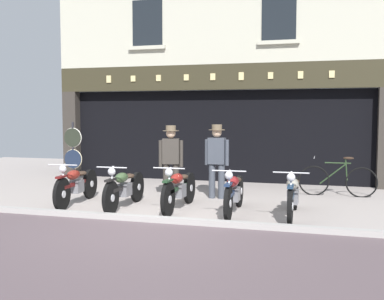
{
  "coord_description": "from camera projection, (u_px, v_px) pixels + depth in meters",
  "views": [
    {
      "loc": [
        2.91,
        -7.56,
        1.92
      ],
      "look_at": [
        0.01,
        2.77,
        1.09
      ],
      "focal_mm": 43.24,
      "sensor_mm": 36.0,
      "label": 1
    }
  ],
  "objects": [
    {
      "name": "advert_board_near",
      "position": [
        261.0,
        125.0,
        12.91
      ],
      "size": [
        0.73,
        0.03,
        0.94
      ],
      "color": "silver"
    },
    {
      "name": "shop_facade",
      "position": [
        228.0,
        123.0,
        14.82
      ],
      "size": [
        9.78,
        4.42,
        5.91
      ],
      "color": "black",
      "rests_on": "ground"
    },
    {
      "name": "shopkeeper_center",
      "position": [
        217.0,
        157.0,
        10.5
      ],
      "size": [
        0.56,
        0.37,
        1.69
      ],
      "rotation": [
        0.0,
        0.0,
        3.12
      ],
      "color": "#3D424C",
      "rests_on": "ground"
    },
    {
      "name": "salesman_left",
      "position": [
        171.0,
        158.0,
        10.56
      ],
      "size": [
        0.55,
        0.37,
        1.66
      ],
      "rotation": [
        0.0,
        0.0,
        3.37
      ],
      "color": "#38332D",
      "rests_on": "ground"
    },
    {
      "name": "motorcycle_right",
      "position": [
        293.0,
        194.0,
        8.63
      ],
      "size": [
        0.62,
        2.04,
        0.92
      ],
      "rotation": [
        0.0,
        0.0,
        3.14
      ],
      "color": "black",
      "rests_on": "ground"
    },
    {
      "name": "motorcycle_center",
      "position": [
        179.0,
        188.0,
        9.27
      ],
      "size": [
        0.62,
        2.07,
        0.92
      ],
      "rotation": [
        0.0,
        0.0,
        3.13
      ],
      "color": "black",
      "rests_on": "ground"
    },
    {
      "name": "leaning_bicycle",
      "position": [
        338.0,
        180.0,
        10.82
      ],
      "size": [
        1.79,
        0.5,
        0.95
      ],
      "rotation": [
        0.0,
        0.0,
        1.56
      ],
      "color": "black",
      "rests_on": "ground"
    },
    {
      "name": "advert_board_far",
      "position": [
        308.0,
        124.0,
        12.56
      ],
      "size": [
        0.7,
        0.03,
        1.05
      ],
      "color": "silver"
    },
    {
      "name": "motorcycle_center_left",
      "position": [
        124.0,
        187.0,
        9.44
      ],
      "size": [
        0.62,
        2.04,
        0.93
      ],
      "rotation": [
        0.0,
        0.0,
        3.16
      ],
      "color": "black",
      "rests_on": "ground"
    },
    {
      "name": "motorcycle_center_right",
      "position": [
        234.0,
        192.0,
        8.92
      ],
      "size": [
        0.62,
        2.03,
        0.92
      ],
      "rotation": [
        0.0,
        0.0,
        3.17
      ],
      "color": "black",
      "rests_on": "ground"
    },
    {
      "name": "tyre_sign_pole",
      "position": [
        73.0,
        149.0,
        12.57
      ],
      "size": [
        0.53,
        0.06,
        1.71
      ],
      "color": "#232328",
      "rests_on": "ground"
    },
    {
      "name": "ground",
      "position": [
        127.0,
        239.0,
        7.25
      ],
      "size": [
        21.48,
        22.0,
        0.18
      ],
      "color": "#A49993"
    },
    {
      "name": "motorcycle_left",
      "position": [
        76.0,
        184.0,
        9.83
      ],
      "size": [
        0.62,
        2.06,
        0.93
      ],
      "rotation": [
        0.0,
        0.0,
        3.23
      ],
      "color": "black",
      "rests_on": "ground"
    }
  ]
}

